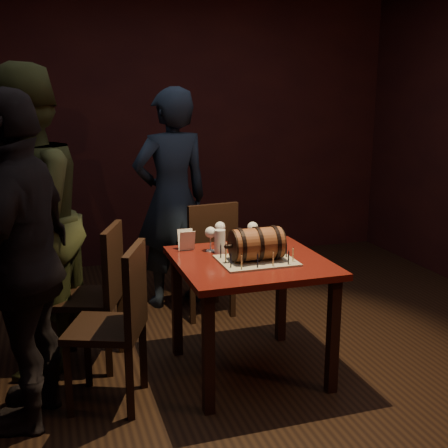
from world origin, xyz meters
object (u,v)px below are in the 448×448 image
object	(u,v)px
chair_back	(208,253)
pub_table	(250,276)
wine_glass_left	(210,234)
person_left_front	(24,263)
person_back	(172,199)
wine_glass_right	(253,228)
person_left_rear	(25,222)
pint_of_ale	(220,242)
chair_left_front	(119,317)
wine_glass_mid	(220,228)
chair_left_rear	(99,288)
barrel_cake	(257,244)

from	to	relation	value
chair_back	pub_table	bearing A→B (deg)	-90.43
wine_glass_left	person_left_front	world-z (taller)	person_left_front
person_back	wine_glass_right	bearing A→B (deg)	95.76
person_left_rear	person_left_front	xyz separation A→B (m)	(0.00, -0.64, -0.07)
pint_of_ale	chair_left_front	xyz separation A→B (m)	(-0.69, -0.31, -0.30)
pint_of_ale	chair_back	bearing A→B (deg)	79.41
pub_table	wine_glass_mid	bearing A→B (deg)	102.48
pub_table	wine_glass_mid	xyz separation A→B (m)	(-0.08, 0.36, 0.23)
pint_of_ale	person_left_front	distance (m)	1.21
chair_left_rear	wine_glass_mid	bearing A→B (deg)	-2.51
chair_left_rear	person_back	world-z (taller)	person_back
pub_table	chair_back	size ratio (longest dim) A/B	0.97
chair_left_front	person_left_front	bearing A→B (deg)	-178.80
chair_back	chair_left_rear	size ratio (longest dim) A/B	1.00
barrel_cake	chair_left_rear	xyz separation A→B (m)	(-0.90, 0.46, -0.34)
chair_back	wine_glass_mid	bearing A→B (deg)	-98.42
wine_glass_left	person_back	distance (m)	1.09
pub_table	person_left_rear	distance (m)	1.43
pint_of_ale	person_left_front	size ratio (longest dim) A/B	0.08
chair_back	chair_left_rear	xyz separation A→B (m)	(-0.89, -0.56, 0.00)
chair_left_rear	person_left_rear	bearing A→B (deg)	164.83
pub_table	pint_of_ale	xyz separation A→B (m)	(-0.14, 0.19, 0.18)
wine_glass_left	chair_left_rear	distance (m)	0.80
pint_of_ale	person_left_rear	xyz separation A→B (m)	(-1.16, 0.32, 0.14)
wine_glass_mid	barrel_cake	bearing A→B (deg)	-76.89
chair_left_front	person_left_rear	bearing A→B (deg)	126.99
wine_glass_left	wine_glass_right	bearing A→B (deg)	9.19
wine_glass_mid	person_back	xyz separation A→B (m)	(-0.11, 0.97, 0.03)
chair_back	person_back	xyz separation A→B (m)	(-0.20, 0.37, 0.37)
pint_of_ale	person_back	world-z (taller)	person_back
chair_back	chair_left_rear	distance (m)	1.05
chair_back	person_back	size ratio (longest dim) A/B	0.52
wine_glass_left	chair_left_rear	size ratio (longest dim) A/B	0.17
chair_left_rear	chair_left_front	bearing A→B (deg)	-83.33
wine_glass_left	wine_glass_right	size ratio (longest dim) A/B	1.00
wine_glass_left	wine_glass_mid	distance (m)	0.16
wine_glass_right	person_back	size ratio (longest dim) A/B	0.09
wine_glass_mid	chair_left_front	xyz separation A→B (m)	(-0.74, -0.48, -0.34)
wine_glass_left	pub_table	bearing A→B (deg)	-53.15
pub_table	person_back	world-z (taller)	person_back
barrel_cake	person_back	world-z (taller)	person_back
pint_of_ale	person_back	size ratio (longest dim) A/B	0.08
wine_glass_mid	chair_left_rear	world-z (taller)	chair_left_rear
barrel_cake	person_left_front	world-z (taller)	person_left_front
person_back	chair_left_rear	bearing A→B (deg)	42.14
pub_table	person_back	bearing A→B (deg)	98.27
pub_table	person_left_front	bearing A→B (deg)	-174.31
chair_left_rear	person_back	xyz separation A→B (m)	(0.69, 0.93, 0.37)
person_left_front	barrel_cake	bearing A→B (deg)	114.41
barrel_cake	pint_of_ale	distance (m)	0.29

